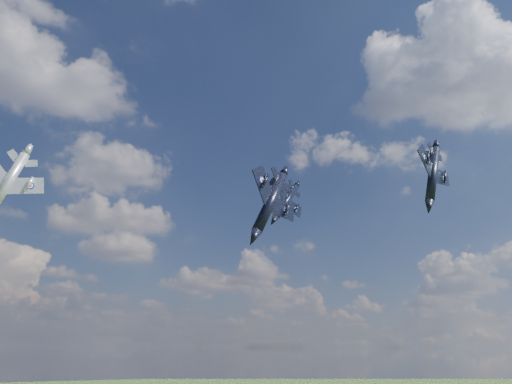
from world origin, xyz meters
name	(u,v)px	position (x,y,z in m)	size (l,w,h in m)	color
jet_lead_navy	(270,202)	(1.95, 2.15, 79.24)	(10.85, 15.13, 3.13)	black
jet_right_navy	(433,174)	(20.70, -9.61, 82.42)	(8.91, 12.43, 2.57)	black
jet_high_navy	(286,202)	(17.98, 26.84, 87.84)	(10.39, 14.49, 3.00)	black
jet_left_silver	(6,185)	(-31.22, 11.27, 79.89)	(9.25, 12.90, 2.67)	#9C9DA6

